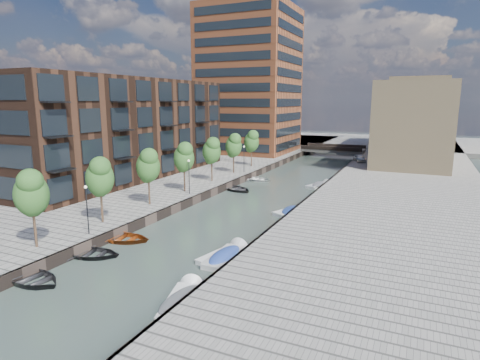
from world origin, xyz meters
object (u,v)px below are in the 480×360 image
Objects in this scene: tree_0 at (31,192)px; sloop_4 at (237,191)px; sloop_2 at (123,241)px; motorboat_1 at (183,299)px; motorboat_0 at (227,256)px; sloop_1 at (92,256)px; bridge at (333,149)px; tree_4 at (212,150)px; tree_1 at (100,176)px; tree_2 at (148,165)px; sloop_0 at (32,282)px; motorboat_3 at (293,211)px; tree_3 at (184,156)px; tree_5 at (234,145)px; sloop_3 at (257,181)px; car at (360,158)px; motorboat_4 at (320,185)px; tree_6 at (251,141)px; motorboat_2 at (227,255)px.

sloop_4 is at bearing 82.02° from tree_0.
sloop_2 is 0.98× the size of motorboat_1.
tree_0 is 15.43m from motorboat_0.
sloop_1 is at bearing 171.60° from sloop_2.
bridge is 2.18× the size of tree_4.
tree_1 and tree_2 have the same top height.
motorboat_0 reaches higher than sloop_0.
sloop_0 is at bearing 163.52° from sloop_1.
sloop_0 is 25.97m from motorboat_3.
tree_3 reaches higher than motorboat_0.
sloop_3 is (3.77, 0.30, -5.31)m from tree_5.
car is (7.50, -13.37, 0.27)m from bridge.
car is at bearing 86.57° from motorboat_3.
tree_5 is at bearing 90.00° from tree_4.
motorboat_4 is (13.40, 28.18, -5.13)m from tree_1.
tree_4 reaches higher than motorboat_1.
motorboat_0 is at bearing -93.19° from motorboat_3.
bridge is 2.18× the size of tree_1.
motorboat_3 is at bearing 86.81° from motorboat_0.
motorboat_0 reaches higher than motorboat_4.
tree_2 reaches higher than sloop_4.
sloop_2 is at bearing -83.69° from tree_5.
tree_0 is 1.18× the size of motorboat_1.
car is (16.00, 19.63, -3.65)m from tree_5.
sloop_2 is 1.08× the size of sloop_3.
car is at bearing -8.57° from sloop_0.
tree_6 is 1.23× the size of sloop_4.
motorboat_3 is at bearing -101.75° from sloop_4.
tree_5 is (0.00, 21.00, 0.00)m from tree_2.
motorboat_4 is (10.30, 38.18, 0.18)m from sloop_0.
tree_0 is 1.27× the size of motorboat_3.
sloop_0 is 1.29× the size of car.
tree_2 is at bearing -90.00° from tree_4.
car reaches higher than motorboat_3.
sloop_2 is at bearing -77.96° from tree_3.
tree_1 is 1.18× the size of motorboat_1.
tree_3 is at bearing 131.95° from motorboat_2.
tree_0 is at bearing -164.14° from sloop_4.
tree_1 is 1.23× the size of sloop_4.
car is (16.00, 54.63, -3.65)m from tree_0.
sloop_0 is 13.75m from motorboat_2.
bridge is 2.56× the size of motorboat_0.
bridge is 66.09m from sloop_1.
tree_2 and tree_6 have the same top height.
bridge is 2.65× the size of motorboat_2.
motorboat_4 is (-0.56, 14.59, -0.00)m from motorboat_3.
bridge is at bearing 94.32° from motorboat_0.
sloop_4 is 29.48m from car.
tree_3 is at bearing 90.00° from tree_2.
sloop_2 is (3.22, -8.08, -5.31)m from tree_2.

